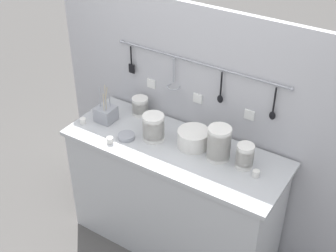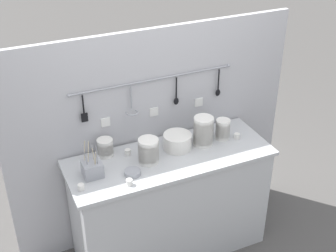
# 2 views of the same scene
# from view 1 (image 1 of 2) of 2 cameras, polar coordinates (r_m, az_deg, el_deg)

# --- Properties ---
(ground_plane) EXTENTS (20.00, 20.00, 0.00)m
(ground_plane) POSITION_cam_1_polar(r_m,az_deg,el_deg) (3.87, 0.69, -13.64)
(ground_plane) COLOR #514F4C
(counter) EXTENTS (1.59, 0.59, 0.93)m
(counter) POSITION_cam_1_polar(r_m,az_deg,el_deg) (3.54, 0.74, -8.56)
(counter) COLOR #B7BABC
(counter) RESTS_ON ground
(back_wall) EXTENTS (2.39, 0.11, 1.84)m
(back_wall) POSITION_cam_1_polar(r_m,az_deg,el_deg) (3.48, 3.69, 0.12)
(back_wall) COLOR #B2B2B7
(back_wall) RESTS_ON ground
(bowl_stack_short_front) EXTENTS (0.12, 0.12, 0.14)m
(bowl_stack_short_front) POSITION_cam_1_polar(r_m,az_deg,el_deg) (3.55, -3.41, 2.45)
(bowl_stack_short_front) COLOR silver
(bowl_stack_short_front) RESTS_ON counter
(bowl_stack_back_corner) EXTENTS (0.15, 0.15, 0.19)m
(bowl_stack_back_corner) POSITION_cam_1_polar(r_m,az_deg,el_deg) (3.26, -1.82, -0.19)
(bowl_stack_back_corner) COLOR silver
(bowl_stack_back_corner) RESTS_ON counter
(bowl_stack_nested_right) EXTENTS (0.11, 0.11, 0.17)m
(bowl_stack_nested_right) POSITION_cam_1_polar(r_m,az_deg,el_deg) (3.06, 9.35, -3.63)
(bowl_stack_nested_right) COLOR silver
(bowl_stack_nested_right) RESTS_ON counter
(bowl_stack_wide_centre) EXTENTS (0.16, 0.16, 0.24)m
(bowl_stack_wide_centre) POSITION_cam_1_polar(r_m,az_deg,el_deg) (3.08, 6.23, -2.11)
(bowl_stack_wide_centre) COLOR silver
(bowl_stack_wide_centre) RESTS_ON counter
(plate_stack) EXTENTS (0.22, 0.22, 0.12)m
(plate_stack) POSITION_cam_1_polar(r_m,az_deg,el_deg) (3.22, 3.12, -1.50)
(plate_stack) COLOR silver
(plate_stack) RESTS_ON counter
(steel_mixing_bowl) EXTENTS (0.12, 0.12, 0.03)m
(steel_mixing_bowl) POSITION_cam_1_polar(r_m,az_deg,el_deg) (3.32, -5.09, -1.26)
(steel_mixing_bowl) COLOR #93969E
(steel_mixing_bowl) RESTS_ON counter
(cutlery_caddy) EXTENTS (0.14, 0.14, 0.27)m
(cutlery_caddy) POSITION_cam_1_polar(r_m,az_deg,el_deg) (3.51, -7.58, 1.51)
(cutlery_caddy) COLOR #93969E
(cutlery_caddy) RESTS_ON counter
(cup_mid_row) EXTENTS (0.05, 0.05, 0.04)m
(cup_mid_row) POSITION_cam_1_polar(r_m,az_deg,el_deg) (3.03, 10.68, -5.71)
(cup_mid_row) COLOR silver
(cup_mid_row) RESTS_ON counter
(cup_front_right) EXTENTS (0.05, 0.05, 0.04)m
(cup_front_right) POSITION_cam_1_polar(r_m,az_deg,el_deg) (3.52, -10.34, 0.62)
(cup_front_right) COLOR silver
(cup_front_right) RESTS_ON counter
(cup_back_right) EXTENTS (0.05, 0.05, 0.04)m
(cup_back_right) POSITION_cam_1_polar(r_m,az_deg,el_deg) (3.46, -1.86, 0.59)
(cup_back_right) COLOR silver
(cup_back_right) RESTS_ON counter
(cup_front_left) EXTENTS (0.05, 0.05, 0.04)m
(cup_front_left) POSITION_cam_1_polar(r_m,az_deg,el_deg) (3.17, 8.94, -3.36)
(cup_front_left) COLOR silver
(cup_front_left) RESTS_ON counter
(cup_by_caddy) EXTENTS (0.05, 0.05, 0.04)m
(cup_by_caddy) POSITION_cam_1_polar(r_m,az_deg,el_deg) (3.28, -7.09, -1.73)
(cup_by_caddy) COLOR silver
(cup_by_caddy) RESTS_ON counter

